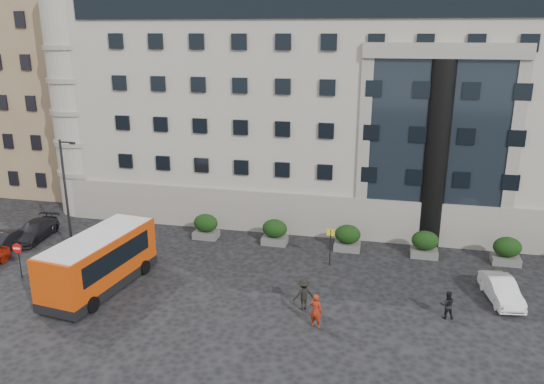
% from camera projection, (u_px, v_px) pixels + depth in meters
% --- Properties ---
extents(ground, '(120.00, 120.00, 0.00)m').
position_uv_depth(ground, '(227.00, 292.00, 31.21)').
color(ground, black).
rests_on(ground, ground).
extents(civic_building, '(44.00, 24.00, 18.00)m').
position_uv_depth(civic_building, '(360.00, 97.00, 47.87)').
color(civic_building, '#A7A193').
rests_on(civic_building, ground).
extents(entrance_column, '(1.80, 1.80, 13.00)m').
position_uv_depth(entrance_column, '(436.00, 156.00, 36.43)').
color(entrance_column, black).
rests_on(entrance_column, ground).
extents(apartment_near, '(14.00, 14.00, 20.00)m').
position_uv_depth(apartment_near, '(51.00, 81.00, 51.96)').
color(apartment_near, '#856D4D').
rests_on(apartment_near, ground).
extents(apartment_far, '(13.00, 13.00, 22.00)m').
position_uv_depth(apartment_far, '(113.00, 60.00, 69.10)').
color(apartment_far, brown).
rests_on(apartment_far, ground).
extents(hedge_a, '(1.80, 1.26, 1.84)m').
position_uv_depth(hedge_a, '(206.00, 226.00, 39.06)').
color(hedge_a, '#5A5A58').
rests_on(hedge_a, ground).
extents(hedge_b, '(1.80, 1.26, 1.84)m').
position_uv_depth(hedge_b, '(275.00, 232.00, 37.97)').
color(hedge_b, '#5A5A58').
rests_on(hedge_b, ground).
extents(hedge_c, '(1.80, 1.26, 1.84)m').
position_uv_depth(hedge_c, '(348.00, 238.00, 36.89)').
color(hedge_c, '#5A5A58').
rests_on(hedge_c, ground).
extents(hedge_d, '(1.80, 1.26, 1.84)m').
position_uv_depth(hedge_d, '(425.00, 244.00, 35.81)').
color(hedge_d, '#5A5A58').
rests_on(hedge_d, ground).
extents(hedge_e, '(1.80, 1.26, 1.84)m').
position_uv_depth(hedge_e, '(507.00, 250.00, 34.72)').
color(hedge_e, '#5A5A58').
rests_on(hedge_e, ground).
extents(street_lamp, '(1.16, 0.18, 8.00)m').
position_uv_depth(street_lamp, '(67.00, 193.00, 35.23)').
color(street_lamp, '#262628').
rests_on(street_lamp, ground).
extents(bus_stop_sign, '(0.50, 0.08, 2.52)m').
position_uv_depth(bus_stop_sign, '(330.00, 241.00, 34.23)').
color(bus_stop_sign, '#262628').
rests_on(bus_stop_sign, ground).
extents(no_entry_sign, '(0.64, 0.16, 2.32)m').
position_uv_depth(no_entry_sign, '(18.00, 253.00, 32.47)').
color(no_entry_sign, '#262628').
rests_on(no_entry_sign, ground).
extents(minibus, '(3.77, 8.23, 3.31)m').
position_uv_depth(minibus, '(99.00, 260.00, 31.14)').
color(minibus, '#C83D09').
rests_on(minibus, ground).
extents(red_truck, '(3.01, 5.99, 3.16)m').
position_uv_depth(red_truck, '(110.00, 180.00, 48.65)').
color(red_truck, '#9A250B').
rests_on(red_truck, ground).
extents(parked_car_b, '(1.66, 4.06, 1.31)m').
position_uv_depth(parked_car_b, '(1.00, 243.00, 36.65)').
color(parked_car_b, black).
rests_on(parked_car_b, ground).
extents(parked_car_c, '(2.23, 4.76, 1.34)m').
position_uv_depth(parked_car_c, '(34.00, 231.00, 38.89)').
color(parked_car_c, black).
rests_on(parked_car_c, ground).
extents(parked_car_d, '(2.63, 4.92, 1.32)m').
position_uv_depth(parked_car_d, '(147.00, 193.00, 47.93)').
color(parked_car_d, black).
rests_on(parked_car_d, ground).
extents(white_taxi, '(2.06, 4.21, 1.33)m').
position_uv_depth(white_taxi, '(501.00, 290.00, 29.99)').
color(white_taxi, white).
rests_on(white_taxi, ground).
extents(pedestrian_a, '(0.78, 0.62, 1.86)m').
position_uv_depth(pedestrian_a, '(316.00, 311.00, 27.27)').
color(pedestrian_a, maroon).
rests_on(pedestrian_a, ground).
extents(pedestrian_b, '(0.83, 0.68, 1.56)m').
position_uv_depth(pedestrian_b, '(447.00, 305.00, 28.14)').
color(pedestrian_b, black).
rests_on(pedestrian_b, ground).
extents(pedestrian_c, '(1.34, 1.17, 1.80)m').
position_uv_depth(pedestrian_c, '(304.00, 294.00, 29.01)').
color(pedestrian_c, black).
rests_on(pedestrian_c, ground).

